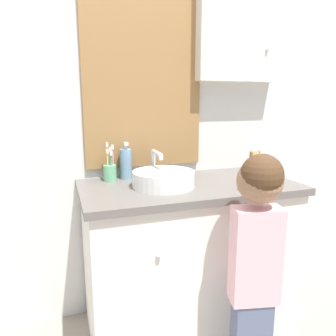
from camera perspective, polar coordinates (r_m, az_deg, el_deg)
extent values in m
cube|color=silver|center=(1.89, 0.27, 12.93)|extent=(3.20, 0.06, 2.50)
cube|color=olive|center=(1.81, -4.34, 17.58)|extent=(0.65, 0.02, 1.09)
cube|color=#B2C1CC|center=(1.81, -4.29, 17.60)|extent=(0.59, 0.01, 1.03)
cube|color=silver|center=(2.03, 12.42, 24.37)|extent=(0.50, 0.10, 0.70)
sphere|color=silver|center=(2.03, 16.97, 19.13)|extent=(0.02, 0.02, 0.02)
cube|color=silver|center=(1.81, 3.52, -15.65)|extent=(1.04, 0.51, 0.76)
cube|color=#605B56|center=(1.66, 3.70, -3.34)|extent=(1.08, 0.55, 0.03)
sphere|color=silver|center=(1.42, -1.59, -15.02)|extent=(0.02, 0.02, 0.02)
sphere|color=silver|center=(1.62, 15.50, -12.00)|extent=(0.02, 0.02, 0.02)
cylinder|color=white|center=(1.59, -0.80, -1.93)|extent=(0.30, 0.30, 0.08)
cylinder|color=silver|center=(1.58, -0.80, -0.69)|extent=(0.25, 0.25, 0.01)
cylinder|color=silver|center=(1.74, -2.58, 0.53)|extent=(0.02, 0.02, 0.15)
cylinder|color=silver|center=(1.67, -1.95, 2.62)|extent=(0.02, 0.14, 0.02)
cylinder|color=silver|center=(1.60, -1.25, 1.83)|extent=(0.02, 0.02, 0.02)
sphere|color=white|center=(1.77, 0.01, -0.53)|extent=(0.05, 0.05, 0.05)
cylinder|color=#66B27F|center=(1.73, -10.07, -0.86)|extent=(0.07, 0.07, 0.08)
cylinder|color=pink|center=(1.72, -9.57, 1.07)|extent=(0.01, 0.01, 0.18)
cube|color=white|center=(1.71, -9.66, 3.62)|extent=(0.01, 0.02, 0.02)
cylinder|color=#3884DB|center=(1.73, -9.95, 0.88)|extent=(0.01, 0.01, 0.16)
cube|color=white|center=(1.72, -10.04, 3.21)|extent=(0.01, 0.02, 0.02)
cylinder|color=orange|center=(1.72, -10.47, 1.23)|extent=(0.01, 0.01, 0.19)
cube|color=white|center=(1.70, -10.57, 4.00)|extent=(0.01, 0.02, 0.02)
cylinder|color=#E5CC4C|center=(1.71, -10.44, 0.65)|extent=(0.01, 0.01, 0.16)
cube|color=white|center=(1.70, -10.53, 2.90)|extent=(0.01, 0.02, 0.02)
cylinder|color=#47B26B|center=(1.71, -9.83, 0.47)|extent=(0.01, 0.01, 0.15)
cube|color=white|center=(1.70, -9.91, 2.56)|extent=(0.01, 0.02, 0.02)
cylinder|color=#6B93B2|center=(1.76, -7.35, 0.72)|extent=(0.06, 0.06, 0.16)
cylinder|color=silver|center=(1.75, -7.43, 3.63)|extent=(0.02, 0.02, 0.02)
cube|color=silver|center=(1.73, -7.37, 4.21)|extent=(0.02, 0.03, 0.02)
cube|color=beige|center=(1.43, 14.99, -14.51)|extent=(0.21, 0.15, 0.41)
sphere|color=#997051|center=(1.32, 15.71, -2.15)|extent=(0.18, 0.18, 0.18)
sphere|color=#4C331E|center=(1.30, 16.04, -1.23)|extent=(0.17, 0.17, 0.17)
cylinder|color=beige|center=(1.58, 14.92, -6.77)|extent=(0.11, 0.31, 0.04)
cylinder|color=#D6423D|center=(1.70, 13.19, -3.90)|extent=(0.02, 0.05, 0.12)
ellipsoid|color=#9E7047|center=(1.87, 14.77, -0.03)|extent=(0.08, 0.06, 0.09)
sphere|color=#9E7047|center=(1.86, 14.88, 2.00)|extent=(0.06, 0.06, 0.06)
sphere|color=#9E7047|center=(1.85, 14.33, 2.65)|extent=(0.02, 0.02, 0.02)
sphere|color=#9E7047|center=(1.87, 15.48, 2.70)|extent=(0.02, 0.02, 0.02)
sphere|color=silver|center=(1.84, 15.30, 1.73)|extent=(0.02, 0.02, 0.02)
cylinder|color=#4789D1|center=(1.57, 14.28, -2.49)|extent=(0.08, 0.08, 0.08)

